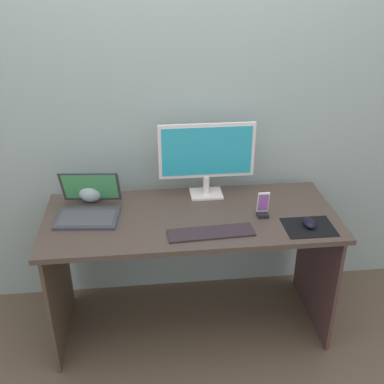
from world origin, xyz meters
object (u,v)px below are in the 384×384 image
(monitor, at_px, (207,155))
(mouse, at_px, (309,223))
(phone_in_dock, at_px, (263,208))
(keyboard_external, at_px, (211,233))
(laptop, at_px, (88,207))
(fishbowl, at_px, (91,189))

(monitor, bearing_deg, mouse, -39.97)
(mouse, distance_m, phone_in_dock, 0.25)
(monitor, bearing_deg, phone_in_dock, -45.72)
(monitor, height_order, keyboard_external, monitor)
(keyboard_external, height_order, mouse, mouse)
(monitor, xyz_separation_m, laptop, (-0.64, -0.16, -0.20))
(monitor, relative_size, laptop, 1.55)
(monitor, bearing_deg, fishbowl, 179.46)
(mouse, bearing_deg, keyboard_external, -172.68)
(laptop, bearing_deg, phone_in_dock, -6.94)
(laptop, bearing_deg, monitor, 13.75)
(monitor, xyz_separation_m, phone_in_dock, (0.26, -0.27, -0.19))
(mouse, bearing_deg, fishbowl, 165.85)
(keyboard_external, height_order, phone_in_dock, phone_in_dock)
(fishbowl, xyz_separation_m, phone_in_dock, (0.90, -0.27, -0.02))
(mouse, bearing_deg, phone_in_dock, 154.47)
(laptop, distance_m, mouse, 1.14)
(monitor, distance_m, mouse, 0.65)
(mouse, height_order, phone_in_dock, phone_in_dock)
(mouse, bearing_deg, laptop, 173.64)
(fishbowl, bearing_deg, monitor, -0.54)
(laptop, relative_size, keyboard_external, 0.80)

